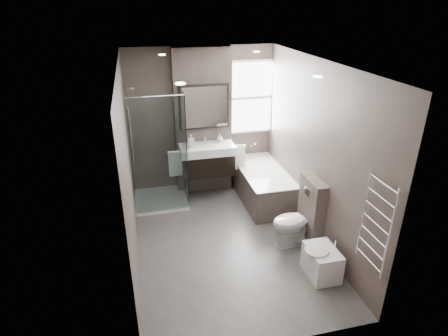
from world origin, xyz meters
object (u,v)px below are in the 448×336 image
object	(u,v)px
vanity	(207,159)
bidet	(321,262)
toilet	(296,222)
bathtub	(262,183)

from	to	relation	value
vanity	bidet	size ratio (longest dim) A/B	1.83
toilet	bidet	bearing A→B (deg)	-2.36
vanity	bathtub	bearing A→B (deg)	-19.37
toilet	bathtub	bearing A→B (deg)	176.07
bathtub	bidet	distance (m)	2.12
bathtub	bidet	size ratio (longest dim) A/B	3.08
bathtub	toilet	world-z (taller)	toilet
bidet	vanity	bearing A→B (deg)	112.53
vanity	bidet	bearing A→B (deg)	-67.47
toilet	bidet	size ratio (longest dim) A/B	1.40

